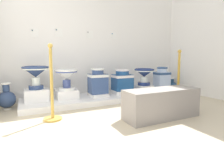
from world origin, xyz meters
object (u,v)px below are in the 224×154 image
object	(u,v)px
museum_bench	(161,103)
antique_toilet_squat_floral	(66,76)
plinth_block_rightmost	(122,92)
decorative_vase_corner	(7,99)
plinth_block_slender_white	(98,95)
info_placard_second	(59,32)
info_placard_first	(35,33)
plinth_block_leftmost	(144,89)
plinth_block_tall_cobalt	(162,88)
stanchion_post_near_left	(52,97)
antique_toilet_slender_white	(98,81)
plinth_block_squat_floral	(67,94)
info_placard_third	(90,34)
info_placard_fourth	(114,36)
antique_toilet_central_ornate	(36,73)
stanchion_post_near_right	(178,87)
antique_toilet_rightmost	(122,80)
decorative_vase_companion	(171,85)
antique_toilet_tall_cobalt	(162,77)
antique_toilet_leftmost	(144,74)
plinth_block_central_ornate	(37,95)

from	to	relation	value
museum_bench	antique_toilet_squat_floral	bearing A→B (deg)	127.28
plinth_block_rightmost	decorative_vase_corner	distance (m)	2.04
antique_toilet_squat_floral	plinth_block_slender_white	size ratio (longest dim) A/B	1.02
info_placard_second	decorative_vase_corner	distance (m)	1.47
plinth_block_rightmost	info_placard_first	xyz separation A→B (m)	(-1.56, 0.43, 1.13)
info_placard_second	plinth_block_leftmost	bearing A→B (deg)	-16.62
plinth_block_tall_cobalt	stanchion_post_near_left	bearing A→B (deg)	-163.78
antique_toilet_slender_white	plinth_block_tall_cobalt	size ratio (longest dim) A/B	1.20
plinth_block_squat_floral	decorative_vase_corner	world-z (taller)	decorative_vase_corner
antique_toilet_slender_white	info_placard_third	distance (m)	1.01
info_placard_fourth	antique_toilet_central_ornate	bearing A→B (deg)	-167.44
antique_toilet_slender_white	info_placard_fourth	distance (m)	1.14
plinth_block_squat_floral	stanchion_post_near_left	world-z (taller)	stanchion_post_near_left
antique_toilet_slender_white	stanchion_post_near_left	world-z (taller)	stanchion_post_near_left
antique_toilet_central_ornate	info_placard_fourth	distance (m)	1.81
info_placard_fourth	stanchion_post_near_right	distance (m)	1.75
antique_toilet_rightmost	decorative_vase_companion	world-z (taller)	antique_toilet_rightmost
decorative_vase_corner	antique_toilet_slender_white	bearing A→B (deg)	-3.95
plinth_block_squat_floral	antique_toilet_tall_cobalt	distance (m)	2.13
antique_toilet_squat_floral	plinth_block_rightmost	bearing A→B (deg)	-1.22
antique_toilet_squat_floral	decorative_vase_companion	bearing A→B (deg)	2.84
antique_toilet_central_ornate	antique_toilet_rightmost	bearing A→B (deg)	-2.60
antique_toilet_leftmost	museum_bench	distance (m)	1.40
plinth_block_central_ornate	info_placard_first	distance (m)	1.13
plinth_block_rightmost	plinth_block_leftmost	bearing A→B (deg)	-6.19
plinth_block_slender_white	decorative_vase_corner	world-z (taller)	decorative_vase_corner
plinth_block_squat_floral	stanchion_post_near_left	bearing A→B (deg)	-115.26
info_placard_fourth	museum_bench	xyz separation A→B (m)	(-0.13, -1.72, -1.09)
antique_toilet_slender_white	plinth_block_leftmost	world-z (taller)	antique_toilet_slender_white
plinth_block_squat_floral	info_placard_first	bearing A→B (deg)	138.18
plinth_block_tall_cobalt	info_placard_third	xyz separation A→B (m)	(-1.53, 0.44, 1.16)
antique_toilet_central_ornate	plinth_block_leftmost	bearing A→B (deg)	-3.45
plinth_block_rightmost	antique_toilet_rightmost	size ratio (longest dim) A/B	0.93
plinth_block_squat_floral	info_placard_fourth	distance (m)	1.63
plinth_block_tall_cobalt	museum_bench	size ratio (longest dim) A/B	0.37
info_placard_first	info_placard_third	size ratio (longest dim) A/B	1.02
plinth_block_leftmost	antique_toilet_tall_cobalt	size ratio (longest dim) A/B	0.67
antique_toilet_tall_cobalt	info_placard_fourth	size ratio (longest dim) A/B	3.11
antique_toilet_tall_cobalt	info_placard_fourth	bearing A→B (deg)	156.06
antique_toilet_tall_cobalt	decorative_vase_corner	world-z (taller)	antique_toilet_tall_cobalt
antique_toilet_central_ornate	antique_toilet_leftmost	xyz separation A→B (m)	(2.09, -0.13, -0.09)
antique_toilet_tall_cobalt	info_placard_second	size ratio (longest dim) A/B	2.84
antique_toilet_central_ornate	info_placard_third	bearing A→B (deg)	18.48
plinth_block_rightmost	info_placard_fourth	xyz separation A→B (m)	(0.02, 0.43, 1.15)
plinth_block_rightmost	info_placard_fourth	bearing A→B (deg)	87.20
stanchion_post_near_right	info_placard_first	bearing A→B (deg)	148.29
plinth_block_squat_floral	plinth_block_leftmost	world-z (taller)	plinth_block_squat_floral
plinth_block_leftmost	plinth_block_tall_cobalt	size ratio (longest dim) A/B	0.77
antique_toilet_rightmost	plinth_block_tall_cobalt	xyz separation A→B (m)	(1.01, -0.01, -0.25)
antique_toilet_tall_cobalt	antique_toilet_slender_white	bearing A→B (deg)	-179.91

